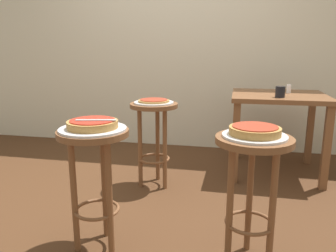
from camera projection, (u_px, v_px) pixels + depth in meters
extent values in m
plane|color=#4C2D19|center=(137.00, 202.00, 2.56)|extent=(6.00, 6.00, 0.00)
cube|color=beige|center=(177.00, 18.00, 3.79)|extent=(6.00, 0.10, 3.00)
cylinder|color=brown|center=(93.00, 133.00, 1.83)|extent=(0.40, 0.40, 0.03)
cylinder|color=brown|center=(104.00, 185.00, 2.03)|extent=(0.04, 0.04, 0.68)
cylinder|color=brown|center=(74.00, 196.00, 1.88)|extent=(0.04, 0.04, 0.68)
cylinder|color=brown|center=(110.00, 199.00, 1.84)|extent=(0.04, 0.04, 0.68)
torus|color=brown|center=(97.00, 209.00, 1.94)|extent=(0.27, 0.27, 0.02)
cylinder|color=silver|center=(93.00, 129.00, 1.83)|extent=(0.37, 0.37, 0.01)
cylinder|color=#B78442|center=(93.00, 124.00, 1.82)|extent=(0.28, 0.28, 0.04)
cylinder|color=red|center=(92.00, 120.00, 1.82)|extent=(0.25, 0.25, 0.01)
cylinder|color=brown|center=(254.00, 140.00, 1.69)|extent=(0.40, 0.40, 0.03)
cylinder|color=brown|center=(250.00, 195.00, 1.89)|extent=(0.04, 0.04, 0.68)
cylinder|color=brown|center=(230.00, 208.00, 1.73)|extent=(0.04, 0.04, 0.68)
cylinder|color=brown|center=(272.00, 212.00, 1.69)|extent=(0.04, 0.04, 0.68)
torus|color=brown|center=(249.00, 222.00, 1.79)|extent=(0.27, 0.27, 0.02)
cylinder|color=silver|center=(255.00, 136.00, 1.68)|extent=(0.33, 0.33, 0.01)
cylinder|color=#B78442|center=(255.00, 131.00, 1.68)|extent=(0.26, 0.26, 0.04)
cylinder|color=#B23823|center=(255.00, 126.00, 1.67)|extent=(0.23, 0.23, 0.01)
cylinder|color=brown|center=(154.00, 105.00, 2.74)|extent=(0.40, 0.40, 0.03)
cylinder|color=brown|center=(158.00, 143.00, 2.94)|extent=(0.04, 0.04, 0.68)
cylinder|color=brown|center=(140.00, 148.00, 2.78)|extent=(0.04, 0.04, 0.68)
cylinder|color=brown|center=(165.00, 150.00, 2.74)|extent=(0.04, 0.04, 0.68)
torus|color=brown|center=(154.00, 158.00, 2.84)|extent=(0.27, 0.27, 0.02)
cylinder|color=silver|center=(154.00, 103.00, 2.73)|extent=(0.33, 0.33, 0.01)
cylinder|color=#B78442|center=(154.00, 101.00, 2.73)|extent=(0.26, 0.26, 0.01)
cylinder|color=#B23823|center=(154.00, 100.00, 2.73)|extent=(0.23, 0.23, 0.01)
cube|color=brown|center=(279.00, 96.00, 3.03)|extent=(0.84, 0.77, 0.04)
cube|color=brown|center=(236.00, 143.00, 2.87)|extent=(0.06, 0.06, 0.71)
cube|color=brown|center=(327.00, 149.00, 2.72)|extent=(0.06, 0.06, 0.71)
cube|color=brown|center=(236.00, 126.00, 3.51)|extent=(0.06, 0.06, 0.71)
cube|color=brown|center=(310.00, 130.00, 3.37)|extent=(0.06, 0.06, 0.71)
cylinder|color=black|center=(280.00, 92.00, 2.80)|extent=(0.08, 0.08, 0.09)
cylinder|color=white|center=(289.00, 89.00, 3.08)|extent=(0.04, 0.04, 0.08)
cube|color=silver|center=(96.00, 120.00, 1.79)|extent=(0.22, 0.07, 0.01)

